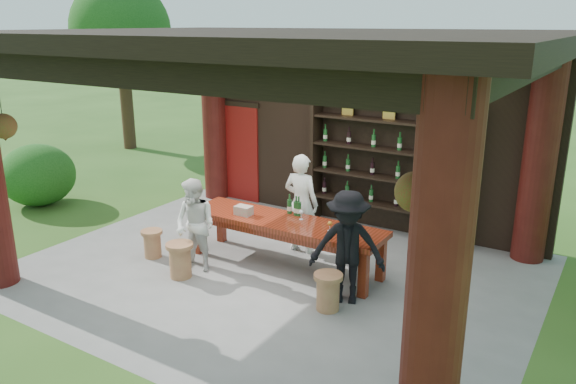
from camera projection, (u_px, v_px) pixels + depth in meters
The scene contains 15 objects.
ground at pixel (274, 271), 8.48m from camera, with size 90.00×90.00×0.00m, color #2D5119.
pavilion at pixel (288, 127), 8.21m from camera, with size 7.50×6.00×3.60m.
wine_shelf at pixel (385, 165), 9.75m from camera, with size 2.78×0.42×2.45m.
tasting_table at pixel (284, 227), 8.49m from camera, with size 3.16×0.83×0.75m.
stool_near_left at pixel (180, 259), 8.21m from camera, with size 0.40×0.40×0.53m.
stool_near_right at pixel (328, 291), 7.28m from camera, with size 0.38×0.38×0.50m.
stool_far_left at pixel (152, 243), 8.93m from camera, with size 0.34×0.34×0.45m.
host at pixel (301, 203), 9.02m from camera, with size 0.59×0.39×1.63m, color white.
guest_woman at pixel (195, 225), 8.37m from camera, with size 0.68×0.53×1.41m, color silver.
guest_man at pixel (347, 247), 7.36m from camera, with size 1.00×0.58×1.55m, color black.
table_bottles at pixel (295, 205), 8.64m from camera, with size 0.26×0.10×0.31m.
table_glasses at pixel (330, 224), 8.07m from camera, with size 0.92×0.28×0.15m.
napkin_basket at pixel (244, 210), 8.67m from camera, with size 0.26×0.18×0.14m, color #BF6672.
shrubs at pixel (527, 269), 7.27m from camera, with size 15.42×8.31×1.36m.
trees at pixel (574, 42), 7.13m from camera, with size 21.37×11.20×4.80m.
Camera 1 is at (4.29, -6.47, 3.61)m, focal length 35.00 mm.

